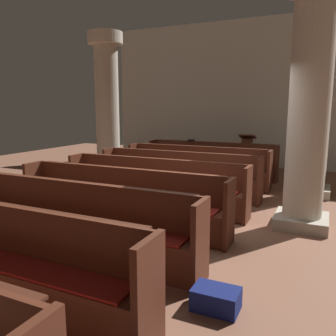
{
  "coord_description": "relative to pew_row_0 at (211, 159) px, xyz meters",
  "views": [
    {
      "loc": [
        1.94,
        -4.96,
        1.86
      ],
      "look_at": [
        -0.71,
        0.74,
        0.75
      ],
      "focal_mm": 36.95,
      "sensor_mm": 36.0,
      "label": 1
    }
  ],
  "objects": [
    {
      "name": "lectern",
      "position": [
        0.68,
        1.31,
        -0.03
      ],
      "size": [
        0.48,
        0.45,
        1.08
      ],
      "color": "#562B1A",
      "rests_on": "ground"
    },
    {
      "name": "pillar_far_side",
      "position": [
        -2.5,
        -1.18,
        1.46
      ],
      "size": [
        0.89,
        0.89,
        3.74
      ],
      "color": "#B6AD9A",
      "rests_on": "ground"
    },
    {
      "name": "pew_row_0",
      "position": [
        0.0,
        0.0,
        0.0
      ],
      "size": [
        3.51,
        0.47,
        0.92
      ],
      "color": "#562819",
      "rests_on": "ground"
    },
    {
      "name": "pew_row_3",
      "position": [
        0.0,
        -3.39,
        0.0
      ],
      "size": [
        3.51,
        0.46,
        0.92
      ],
      "color": "#562819",
      "rests_on": "ground"
    },
    {
      "name": "kneeler_box_navy",
      "position": [
        2.01,
        -6.02,
        -0.38
      ],
      "size": [
        0.43,
        0.29,
        0.2
      ],
      "primitive_type": "cube",
      "color": "navy",
      "rests_on": "ground"
    },
    {
      "name": "pew_row_2",
      "position": [
        0.0,
        -2.26,
        0.0
      ],
      "size": [
        3.51,
        0.47,
        0.92
      ],
      "color": "#562819",
      "rests_on": "ground"
    },
    {
      "name": "back_wall",
      "position": [
        0.91,
        2.16,
        1.76
      ],
      "size": [
        10.0,
        0.16,
        4.5
      ],
      "primitive_type": "cube",
      "color": "silver",
      "rests_on": "ground"
    },
    {
      "name": "pillar_aisle_rear",
      "position": [
        2.55,
        -3.26,
        1.46
      ],
      "size": [
        0.85,
        0.85,
        3.74
      ],
      "color": "#B6AD9A",
      "rests_on": "ground"
    },
    {
      "name": "pew_row_4",
      "position": [
        0.0,
        -4.52,
        0.0
      ],
      "size": [
        3.51,
        0.46,
        0.92
      ],
      "color": "#562819",
      "rests_on": "ground"
    },
    {
      "name": "pew_row_5",
      "position": [
        0.0,
        -5.65,
        0.0
      ],
      "size": [
        3.51,
        0.47,
        0.92
      ],
      "color": "#562819",
      "rests_on": "ground"
    },
    {
      "name": "ground_plane",
      "position": [
        0.91,
        -3.92,
        -0.49
      ],
      "size": [
        19.2,
        19.2,
        0.0
      ],
      "primitive_type": "plane",
      "color": "brown"
    },
    {
      "name": "hymn_book",
      "position": [
        -0.65,
        0.19,
        0.46
      ],
      "size": [
        0.15,
        0.21,
        0.04
      ],
      "primitive_type": "cube",
      "color": "black",
      "rests_on": "pew_row_0"
    },
    {
      "name": "pew_row_1",
      "position": [
        0.0,
        -1.13,
        0.0
      ],
      "size": [
        3.51,
        0.46,
        0.92
      ],
      "color": "#562819",
      "rests_on": "ground"
    },
    {
      "name": "pillar_aisle_side",
      "position": [
        2.55,
        -1.01,
        1.46
      ],
      "size": [
        0.89,
        0.89,
        3.74
      ],
      "color": "#B6AD9A",
      "rests_on": "ground"
    }
  ]
}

